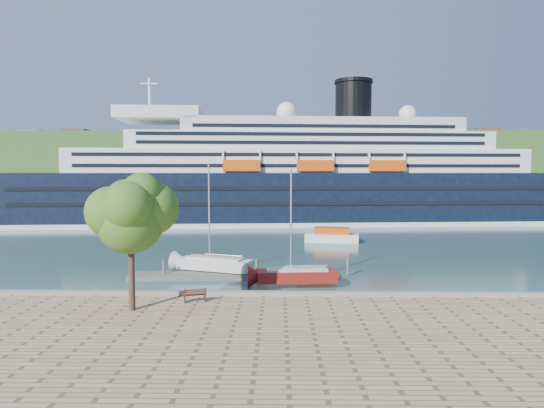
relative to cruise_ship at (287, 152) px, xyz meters
The scene contains 10 objects.
ground 58.47m from the cruise_ship, 94.09° to the right, with size 400.00×400.00×0.00m, color #284847.
far_hillside 88.49m from the cruise_ship, 92.62° to the left, with size 400.00×50.00×24.00m, color #305A24.
quay_coping 58.40m from the cruise_ship, 94.07° to the right, with size 220.00×0.50×0.30m, color slate.
cruise_ship is the anchor object (origin of this frame).
park_bench 60.35m from the cruise_ship, 97.04° to the right, with size 1.64×0.67×1.05m, color #4C2415, non-canonical shape.
promenade_tree 62.05m from the cruise_ship, 100.27° to the right, with size 5.81×5.81×9.63m, color #275C18, non-canonical shape.
floating_pontoon 49.29m from the cruise_ship, 96.93° to the right, with size 19.66×2.40×0.44m, color slate, non-canonical shape.
sailboat_white_near 47.48m from the cruise_ship, 99.43° to the right, with size 8.04×2.23×10.38m, color silver, non-canonical shape.
sailboat_red 51.37m from the cruise_ship, 89.85° to the right, with size 7.57×2.10×9.78m, color maroon, non-canonical shape.
tender_launch 28.73m from the cruise_ship, 76.26° to the right, with size 7.62×2.61×2.10m, color #DD4B0D, non-canonical shape.
Camera 1 is at (2.66, -32.76, 9.95)m, focal length 30.00 mm.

